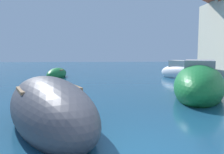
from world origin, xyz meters
TOP-DOWN VIEW (x-y plane):
  - moored_boat_0 at (4.05, 6.22)m, footprint 4.10×5.78m
  - moored_boat_1 at (-3.84, 14.52)m, footprint 1.66×3.38m
  - moored_boat_2 at (5.89, 13.65)m, footprint 3.60×4.31m
  - moored_boat_5 at (-1.89, 2.21)m, footprint 4.09×5.79m

SIDE VIEW (x-z plane):
  - moored_boat_1 at x=-3.84m, z-range -0.22..0.77m
  - moored_boat_2 at x=5.89m, z-range -0.40..1.26m
  - moored_boat_5 at x=-1.89m, z-range -0.40..1.41m
  - moored_boat_0 at x=4.05m, z-range -0.48..1.65m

